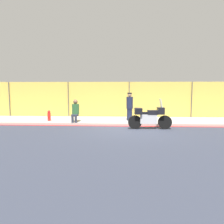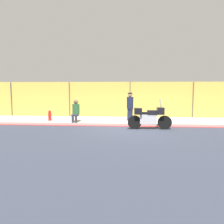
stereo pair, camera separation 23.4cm
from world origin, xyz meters
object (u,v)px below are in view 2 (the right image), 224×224
(motorcycle, at_px, (149,117))
(fire_hydrant, at_px, (50,115))
(officer_standing, at_px, (130,106))
(person_seated_on_curb, at_px, (76,110))

(motorcycle, bearing_deg, fire_hydrant, 162.47)
(motorcycle, distance_m, officer_standing, 2.29)
(officer_standing, bearing_deg, person_seated_on_curb, -165.89)
(motorcycle, xyz_separation_m, person_seated_on_curb, (-4.01, 1.29, 0.21))
(person_seated_on_curb, height_order, fire_hydrant, person_seated_on_curb)
(officer_standing, xyz_separation_m, person_seated_on_curb, (-3.08, -0.77, -0.14))
(officer_standing, relative_size, person_seated_on_curb, 1.29)
(fire_hydrant, bearing_deg, person_seated_on_curb, -12.30)
(officer_standing, bearing_deg, motorcycle, -65.60)
(motorcycle, bearing_deg, officer_standing, 113.12)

